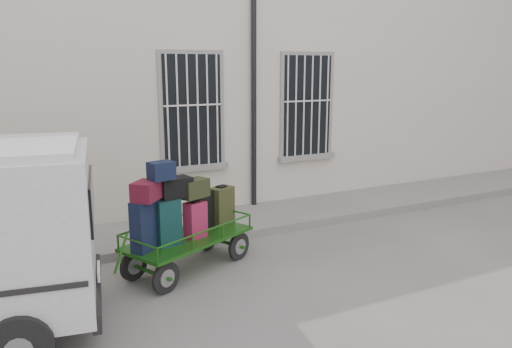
% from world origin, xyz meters
% --- Properties ---
extents(ground, '(80.00, 80.00, 0.00)m').
position_xyz_m(ground, '(0.00, 0.00, 0.00)').
color(ground, '#62625D').
rests_on(ground, ground).
extents(building, '(24.00, 5.15, 6.00)m').
position_xyz_m(building, '(0.00, 5.50, 3.00)').
color(building, beige).
rests_on(building, ground).
extents(sidewalk, '(24.00, 1.70, 0.15)m').
position_xyz_m(sidewalk, '(0.00, 2.20, 0.07)').
color(sidewalk, slate).
rests_on(sidewalk, ground).
extents(luggage_cart, '(2.39, 1.70, 1.80)m').
position_xyz_m(luggage_cart, '(-1.47, 0.49, 0.85)').
color(luggage_cart, black).
rests_on(luggage_cart, ground).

